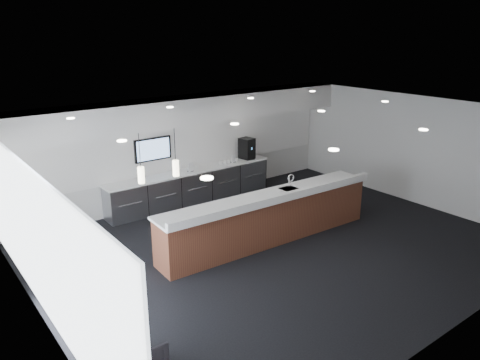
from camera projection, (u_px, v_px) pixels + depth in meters
ground at (277, 247)px, 10.56m from camera, size 10.00×10.00×0.00m
ceiling at (281, 116)px, 9.63m from camera, size 10.00×8.00×0.02m
back_wall at (184, 148)px, 13.12m from camera, size 10.00×0.02×3.00m
left_wall at (38, 247)px, 7.21m from camera, size 0.02×8.00×3.00m
right_wall at (413, 150)px, 12.99m from camera, size 0.02×8.00×3.00m
soffit_bulkhead at (191, 110)px, 12.42m from camera, size 10.00×0.90×0.70m
alcove_panel at (184, 145)px, 13.06m from camera, size 9.80×0.06×1.40m
window_blinds_wall at (41, 247)px, 7.23m from camera, size 0.04×7.36×2.55m
back_credenza at (192, 186)px, 13.16m from camera, size 5.06×0.66×0.95m
wall_tv at (153, 149)px, 12.42m from camera, size 1.05×0.08×0.62m
pendant_left at (161, 161)px, 9.08m from camera, size 0.12×0.12×0.30m
pendant_right at (127, 168)px, 8.68m from camera, size 0.12×0.12×0.30m
ceiling_can_lights at (281, 117)px, 9.64m from camera, size 7.00×5.00×0.02m
service_counter at (269, 217)px, 10.74m from camera, size 5.58×1.13×1.49m
coffee_machine at (247, 148)px, 14.07m from camera, size 0.42×0.51×0.63m
info_sign_left at (191, 167)px, 12.84m from camera, size 0.18×0.07×0.25m
info_sign_right at (234, 159)px, 13.71m from camera, size 0.17×0.06×0.23m
armchair at (133, 359)px, 6.47m from camera, size 0.78×0.76×0.70m
lounge_guest at (125, 334)px, 6.30m from camera, size 0.42×0.60×1.57m
cup_0 at (236, 160)px, 13.82m from camera, size 0.11×0.11×0.10m
cup_1 at (232, 161)px, 13.73m from camera, size 0.15×0.15×0.10m
cup_2 at (229, 162)px, 13.65m from camera, size 0.13×0.13×0.10m
cup_3 at (225, 162)px, 13.57m from camera, size 0.14×0.14×0.10m
cup_4 at (221, 163)px, 13.49m from camera, size 0.15×0.15×0.10m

